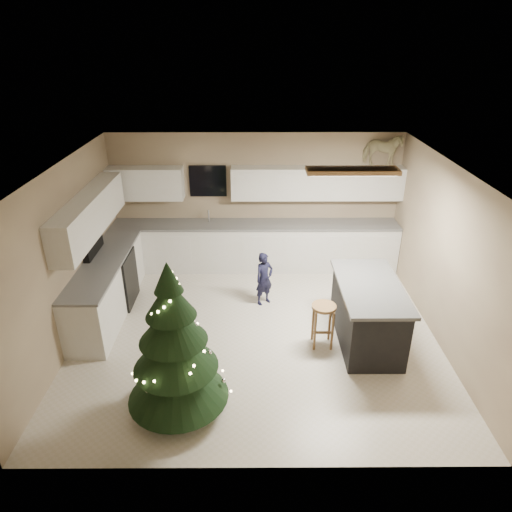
# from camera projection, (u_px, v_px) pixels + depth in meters

# --- Properties ---
(ground_plane) EXTENTS (5.50, 5.50, 0.00)m
(ground_plane) POSITION_uv_depth(u_px,v_px,m) (256.00, 331.00, 7.16)
(ground_plane) COLOR beige
(room_shell) EXTENTS (5.52, 5.02, 2.61)m
(room_shell) POSITION_uv_depth(u_px,v_px,m) (258.00, 229.00, 6.39)
(room_shell) COLOR tan
(room_shell) RESTS_ON ground_plane
(cabinetry) EXTENTS (5.50, 3.20, 2.00)m
(cabinetry) POSITION_uv_depth(u_px,v_px,m) (206.00, 244.00, 8.30)
(cabinetry) COLOR silver
(cabinetry) RESTS_ON ground_plane
(island) EXTENTS (0.90, 1.70, 0.95)m
(island) POSITION_uv_depth(u_px,v_px,m) (367.00, 313.00, 6.77)
(island) COLOR black
(island) RESTS_ON ground_plane
(bar_stool) EXTENTS (0.36, 0.36, 0.68)m
(bar_stool) POSITION_uv_depth(u_px,v_px,m) (323.00, 315.00, 6.64)
(bar_stool) COLOR olive
(bar_stool) RESTS_ON ground_plane
(christmas_tree) EXTENTS (1.27, 1.23, 2.04)m
(christmas_tree) POSITION_uv_depth(u_px,v_px,m) (175.00, 353.00, 5.35)
(christmas_tree) COLOR #3F2816
(christmas_tree) RESTS_ON ground_plane
(toddler) EXTENTS (0.41, 0.38, 0.94)m
(toddler) POSITION_uv_depth(u_px,v_px,m) (264.00, 279.00, 7.73)
(toddler) COLOR black
(toddler) RESTS_ON ground_plane
(rocking_horse) EXTENTS (0.76, 0.51, 0.61)m
(rocking_horse) POSITION_uv_depth(u_px,v_px,m) (382.00, 150.00, 8.24)
(rocking_horse) COLOR olive
(rocking_horse) RESTS_ON cabinetry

